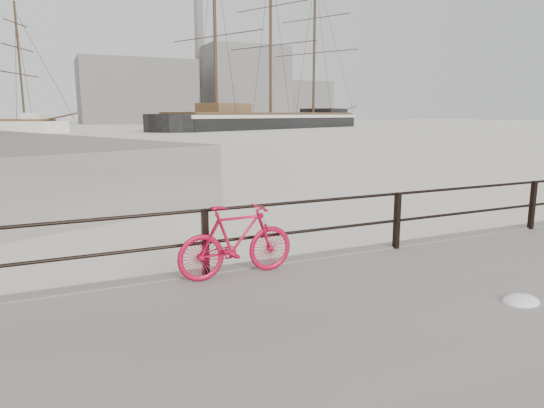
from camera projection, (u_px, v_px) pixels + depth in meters
name	position (u px, v px, depth m)	size (l,w,h in m)	color
ground	(389.00, 265.00, 8.80)	(400.00, 400.00, 0.00)	white
guardrail	(397.00, 221.00, 8.51)	(28.00, 0.10, 1.00)	black
bicycle	(237.00, 240.00, 7.03)	(1.77, 0.27, 1.07)	#BD0C30
barque_black	(271.00, 128.00, 93.30)	(63.48, 20.78, 35.68)	black
industrial_west	(137.00, 92.00, 140.18)	(32.00, 18.00, 18.00)	gray
industrial_mid	(243.00, 85.00, 158.66)	(26.00, 20.00, 24.00)	gray
industrial_east	(298.00, 102.00, 173.60)	(20.00, 16.00, 14.00)	gray
smokestack	(200.00, 53.00, 155.87)	(2.80, 2.80, 44.00)	gray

